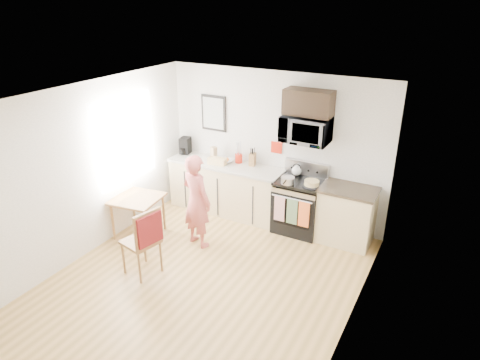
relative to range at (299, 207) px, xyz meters
The scene contains 28 objects.
floor 2.12m from the range, 107.69° to the right, with size 4.60×4.60×0.00m, color olive.
back_wall 1.12m from the range, 152.75° to the left, with size 4.00×0.04×2.60m, color beige.
front_wall 4.41m from the range, 98.38° to the right, with size 4.00×0.04×2.60m, color beige.
left_wall 3.40m from the range, 143.09° to the right, with size 0.04×4.60×2.60m, color beige.
right_wall 2.55m from the range, 55.26° to the right, with size 0.04×4.60×2.60m, color beige.
ceiling 3.00m from the range, 107.69° to the right, with size 4.00×4.60×0.04m, color white.
window 3.06m from the range, 155.62° to the right, with size 0.06×1.40×1.50m.
cabinet_left 1.43m from the range, behind, with size 2.10×0.60×0.90m, color beige.
countertop_left 1.51m from the range, behind, with size 2.14×0.64×0.04m, color beige.
cabinet_right 0.80m from the range, ahead, with size 0.84×0.60×0.90m, color beige.
countertop_right 0.93m from the range, ahead, with size 0.88×0.64×0.04m, color black.
range is the anchor object (origin of this frame).
microwave 1.33m from the range, 90.06° to the left, with size 0.76×0.51×0.42m, color #B2B2B7.
upper_cabinet 1.75m from the range, 90.04° to the left, with size 0.76×0.35×0.40m, color black.
wall_art 2.27m from the range, behind, with size 0.50×0.04×0.65m.
wall_trivet 1.09m from the range, 151.92° to the left, with size 0.20×0.02×0.20m, color red.
person 1.76m from the range, 136.74° to the right, with size 0.56×0.37×1.53m, color #C33635.
dining_table 2.68m from the range, 148.37° to the right, with size 0.73×0.73×0.68m.
chair 2.65m from the range, 121.62° to the right, with size 0.57×0.53×1.05m.
knife_block 1.17m from the range, 169.29° to the left, with size 0.10×0.14×0.22m, color brown.
utensil_crock 1.43m from the range, behind, with size 0.13×0.13×0.39m.
fruit_bowl 1.54m from the range, behind, with size 0.27×0.27×0.10m.
milk_carton 1.84m from the range, behind, with size 0.09×0.09×0.24m, color tan.
coffee_maker 2.47m from the range, behind, with size 0.21×0.28×0.31m.
bread_bag 1.65m from the range, behind, with size 0.32×0.15×0.12m, color #D8B971.
cake 0.60m from the range, 29.79° to the right, with size 0.29×0.29×0.10m.
kettle 0.62m from the range, 129.82° to the left, with size 0.17×0.17×0.21m.
pot 0.60m from the range, 121.66° to the right, with size 0.22×0.37×0.11m.
Camera 1 is at (2.80, -4.13, 3.72)m, focal length 32.00 mm.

